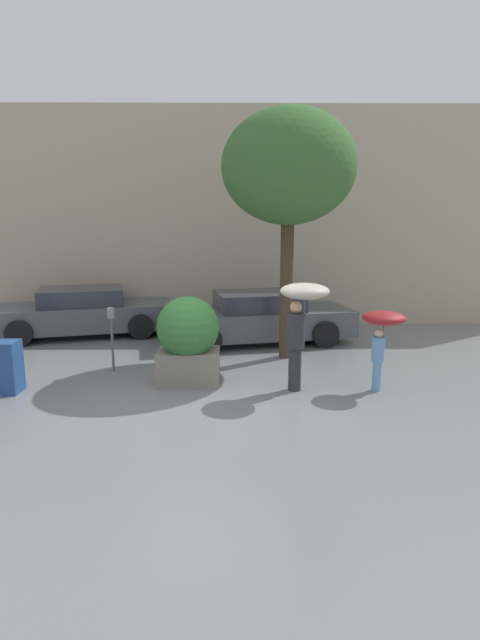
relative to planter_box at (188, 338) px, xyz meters
name	(u,v)px	position (x,y,z in m)	size (l,w,h in m)	color
ground_plane	(214,402)	(0.50, -1.01, -0.84)	(40.00, 40.00, 0.00)	slate
building_facade	(222,218)	(0.50, 5.49, 2.16)	(18.00, 0.30, 6.00)	#B7A88E
planter_box	(188,338)	(0.00, 0.00, 0.00)	(1.12, 1.12, 1.59)	gray
person_adult	(301,310)	(1.96, -0.46, 0.58)	(0.83, 0.83, 1.88)	#2D2D33
person_child	(383,327)	(3.37, -0.43, 0.28)	(0.73, 0.73, 1.39)	#669ED1
parked_car_near	(258,318)	(1.41, 3.23, -0.26)	(4.74, 2.67, 1.22)	#4C5156
parked_car_far	(82,313)	(-3.13, 4.02, -0.26)	(4.87, 2.93, 1.22)	#4C5156
street_tree	(289,168)	(1.94, 1.77, 3.12)	(2.75, 2.75, 5.16)	#423323
parking_meter	(111,326)	(-1.55, 0.72, 0.07)	(0.14, 0.14, 1.27)	#595B60
newspaper_box	(4,367)	(-3.10, -0.49, -0.39)	(0.50, 0.44, 0.90)	navy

